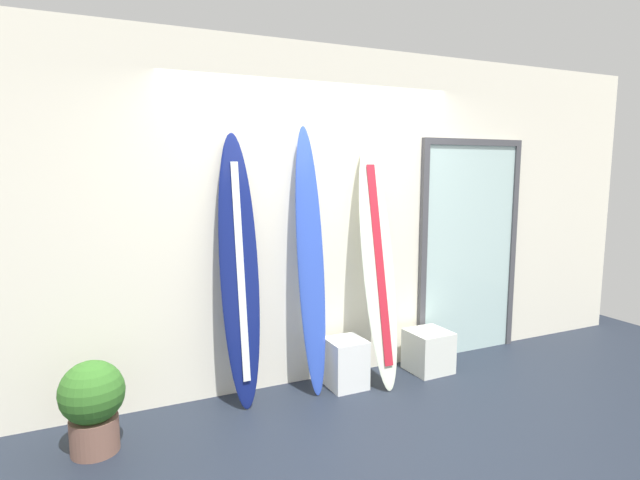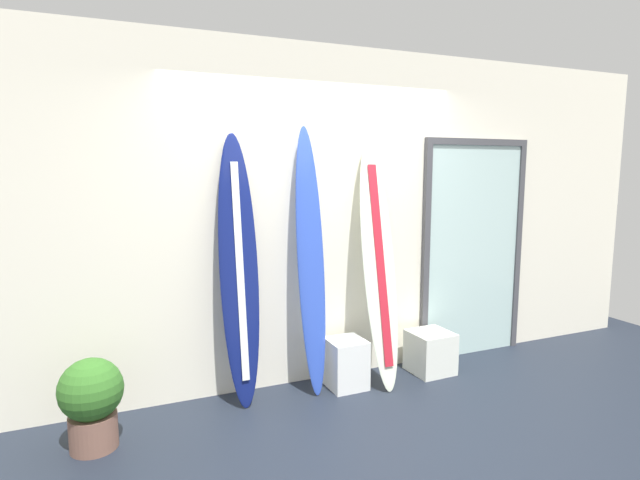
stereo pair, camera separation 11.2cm
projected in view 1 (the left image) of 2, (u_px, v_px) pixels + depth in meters
The scene contains 9 objects.
ground at pixel (393, 448), 3.34m from camera, with size 8.00×8.00×0.04m, color #1D232F.
wall_back at pixel (313, 216), 4.32m from camera, with size 7.20×0.20×2.80m, color #EDE6CF.
surfboard_navy at pixel (239, 272), 3.81m from camera, with size 0.30×0.34×2.07m.
surfboard_cobalt at pixel (311, 264), 4.03m from camera, with size 0.24×0.33×2.14m.
surfboard_ivory at pixel (378, 266), 4.20m from camera, with size 0.30×0.51×2.04m.
display_block_left at pixel (428, 351), 4.55m from camera, with size 0.36×0.36×0.37m.
display_block_center at pixel (346, 363), 4.21m from camera, with size 0.30×0.30×0.41m.
glass_door at pixel (469, 245), 4.92m from camera, with size 1.16×0.06×2.08m.
potted_plant at pixel (93, 402), 3.22m from camera, with size 0.40×0.40×0.60m.
Camera 1 is at (-1.74, -2.63, 1.80)m, focal length 28.53 mm.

